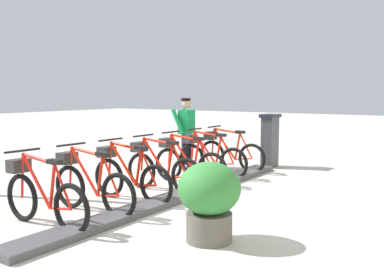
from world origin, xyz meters
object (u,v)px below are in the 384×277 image
at_px(payment_kiosk, 270,140).
at_px(worker_near_rack, 186,130).
at_px(bike_docked_4, 128,175).
at_px(planter_bush, 209,197).
at_px(bike_docked_3, 160,168).
at_px(bike_docked_1, 209,157).
at_px(bike_docked_0, 229,152).
at_px(bike_docked_2, 187,162).
at_px(bike_docked_5, 90,184).
at_px(bike_docked_6, 42,195).

bearing_deg(payment_kiosk, worker_near_rack, 37.68).
relative_size(bike_docked_4, planter_bush, 1.77).
xyz_separation_m(payment_kiosk, bike_docked_3, (0.57, 3.52, -0.24)).
height_order(bike_docked_1, worker_near_rack, worker_near_rack).
height_order(bike_docked_0, worker_near_rack, worker_near_rack).
bearing_deg(bike_docked_4, bike_docked_0, -90.00).
height_order(payment_kiosk, bike_docked_3, payment_kiosk).
bearing_deg(bike_docked_0, bike_docked_2, 90.00).
bearing_deg(worker_near_rack, bike_docked_5, 104.42).
xyz_separation_m(bike_docked_3, planter_bush, (-2.14, 1.74, 0.11)).
bearing_deg(bike_docked_4, bike_docked_1, -90.00).
xyz_separation_m(bike_docked_0, worker_near_rack, (1.02, 0.24, 0.48)).
xyz_separation_m(bike_docked_3, bike_docked_4, (0.00, 0.84, 0.00)).
bearing_deg(planter_bush, worker_near_rack, -51.85).
distance_m(payment_kiosk, bike_docked_3, 3.57).
xyz_separation_m(bike_docked_1, bike_docked_2, (0.00, 0.84, 0.00)).
xyz_separation_m(bike_docked_1, bike_docked_5, (0.00, 3.36, 0.00)).
xyz_separation_m(payment_kiosk, bike_docked_6, (0.57, 6.04, -0.24)).
relative_size(payment_kiosk, bike_docked_6, 0.74).
xyz_separation_m(bike_docked_2, bike_docked_6, (0.00, 3.36, 0.00)).
distance_m(bike_docked_1, bike_docked_6, 4.21).
bearing_deg(worker_near_rack, bike_docked_4, 108.07).
height_order(bike_docked_3, planter_bush, bike_docked_3).
bearing_deg(bike_docked_5, bike_docked_6, 90.00).
distance_m(bike_docked_0, bike_docked_6, 5.05).
xyz_separation_m(bike_docked_1, bike_docked_3, (0.00, 1.68, 0.00)).
height_order(bike_docked_2, bike_docked_3, same).
height_order(bike_docked_4, worker_near_rack, worker_near_rack).
distance_m(bike_docked_2, bike_docked_3, 0.84).
relative_size(bike_docked_3, bike_docked_4, 1.00).
bearing_deg(bike_docked_4, bike_docked_3, -90.00).
bearing_deg(bike_docked_4, planter_bush, 157.24).
bearing_deg(planter_bush, bike_docked_2, -50.31).
distance_m(payment_kiosk, bike_docked_0, 1.17).
distance_m(bike_docked_6, planter_bush, 2.28).
height_order(bike_docked_3, worker_near_rack, worker_near_rack).
bearing_deg(bike_docked_3, bike_docked_4, 90.00).
relative_size(bike_docked_3, bike_docked_6, 1.00).
distance_m(bike_docked_1, bike_docked_4, 2.52).
xyz_separation_m(bike_docked_1, planter_bush, (-2.14, 3.42, 0.11)).
bearing_deg(bike_docked_1, bike_docked_0, -90.00).
distance_m(bike_docked_2, planter_bush, 3.36).
bearing_deg(planter_bush, bike_docked_3, -39.08).
height_order(bike_docked_0, bike_docked_5, same).
relative_size(bike_docked_0, bike_docked_2, 1.00).
distance_m(bike_docked_1, worker_near_rack, 1.28).
height_order(bike_docked_4, bike_docked_6, same).
bearing_deg(bike_docked_5, bike_docked_3, -90.00).
height_order(bike_docked_2, planter_bush, bike_docked_2).
xyz_separation_m(bike_docked_5, planter_bush, (-2.14, 0.06, 0.11)).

